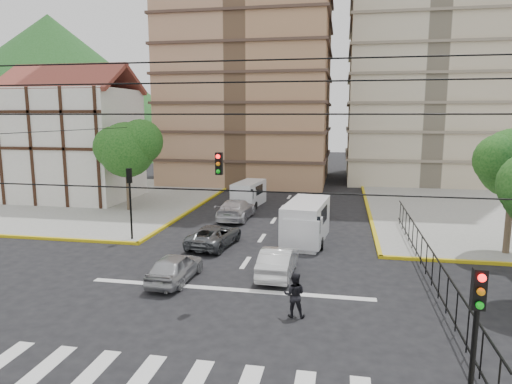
% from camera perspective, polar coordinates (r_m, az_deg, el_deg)
% --- Properties ---
extents(ground, '(160.00, 160.00, 0.00)m').
position_cam_1_polar(ground, '(19.91, -4.41, -13.29)').
color(ground, black).
rests_on(ground, ground).
extents(sidewalk_nw, '(26.00, 26.00, 0.15)m').
position_cam_1_polar(sidewalk_nw, '(45.80, -22.34, -0.75)').
color(sidewalk_nw, gray).
rests_on(sidewalk_nw, ground).
extents(crosswalk_stripes, '(12.00, 2.40, 0.01)m').
position_cam_1_polar(crosswalk_stripes, '(14.83, -10.93, -21.99)').
color(crosswalk_stripes, silver).
rests_on(crosswalk_stripes, ground).
extents(stop_line, '(13.00, 0.40, 0.01)m').
position_cam_1_polar(stop_line, '(20.98, -3.53, -12.03)').
color(stop_line, silver).
rests_on(stop_line, ground).
extents(tudor_building, '(10.80, 8.05, 12.23)m').
position_cam_1_polar(tudor_building, '(44.68, -21.68, 5.75)').
color(tudor_building, silver).
rests_on(tudor_building, ground).
extents(distant_hill, '(70.00, 70.00, 28.00)m').
position_cam_1_polar(distant_hill, '(106.36, -24.11, 12.17)').
color(distant_hill, '#1D4B19').
rests_on(distant_hill, ground).
extents(park_fence, '(0.10, 22.50, 1.66)m').
position_cam_1_polar(park_fence, '(23.85, 20.41, -9.94)').
color(park_fence, black).
rests_on(park_fence, ground).
extents(tree_tudor, '(5.39, 4.40, 7.43)m').
position_cam_1_polar(tree_tudor, '(37.73, -15.75, 5.42)').
color(tree_tudor, '#473828').
rests_on(tree_tudor, ground).
extents(traffic_light_se, '(0.28, 0.22, 4.40)m').
position_cam_1_polar(traffic_light_se, '(11.30, 25.70, -15.55)').
color(traffic_light_se, black).
rests_on(traffic_light_se, ground).
extents(traffic_light_nw, '(0.28, 0.22, 4.40)m').
position_cam_1_polar(traffic_light_nw, '(28.83, -15.48, 0.03)').
color(traffic_light_nw, black).
rests_on(traffic_light_nw, ground).
extents(traffic_light_hanging, '(18.00, 9.12, 0.92)m').
position_cam_1_polar(traffic_light_hanging, '(16.49, -6.51, 3.17)').
color(traffic_light_hanging, black).
rests_on(traffic_light_hanging, ground).
extents(van_right_lane, '(2.72, 5.72, 2.49)m').
position_cam_1_polar(van_right_lane, '(28.11, 6.23, -3.87)').
color(van_right_lane, silver).
rests_on(van_right_lane, ground).
extents(van_left_lane, '(2.36, 4.78, 2.07)m').
position_cam_1_polar(van_left_lane, '(39.11, -0.98, -0.30)').
color(van_left_lane, silver).
rests_on(van_left_lane, ground).
extents(car_silver_front_left, '(1.80, 4.07, 1.36)m').
position_cam_1_polar(car_silver_front_left, '(22.00, -10.09, -9.25)').
color(car_silver_front_left, '#A9AAAE').
rests_on(car_silver_front_left, ground).
extents(car_white_front_right, '(1.59, 4.35, 1.42)m').
position_cam_1_polar(car_white_front_right, '(22.49, 2.78, -8.60)').
color(car_white_front_right, silver).
rests_on(car_white_front_right, ground).
extents(car_grey_mid_left, '(2.74, 4.88, 1.29)m').
position_cam_1_polar(car_grey_mid_left, '(27.39, -5.20, -5.44)').
color(car_grey_mid_left, '#55595D').
rests_on(car_grey_mid_left, ground).
extents(car_silver_rear_left, '(2.27, 5.32, 1.53)m').
position_cam_1_polar(car_silver_rear_left, '(34.21, -2.49, -2.16)').
color(car_silver_rear_left, silver).
rests_on(car_silver_rear_left, ground).
extents(car_darkgrey_mid_right, '(2.10, 4.19, 1.37)m').
position_cam_1_polar(car_darkgrey_mid_right, '(34.29, 7.23, -2.33)').
color(car_darkgrey_mid_right, '#27272A').
rests_on(car_darkgrey_mid_right, ground).
extents(car_white_rear_right, '(1.40, 3.74, 1.22)m').
position_cam_1_polar(car_white_rear_right, '(38.58, 7.42, -1.12)').
color(car_white_rear_right, white).
rests_on(car_white_rear_right, ground).
extents(pedestrian_crosswalk, '(0.88, 0.69, 1.77)m').
position_cam_1_polar(pedestrian_crosswalk, '(18.08, 4.81, -12.69)').
color(pedestrian_crosswalk, black).
rests_on(pedestrian_crosswalk, ground).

